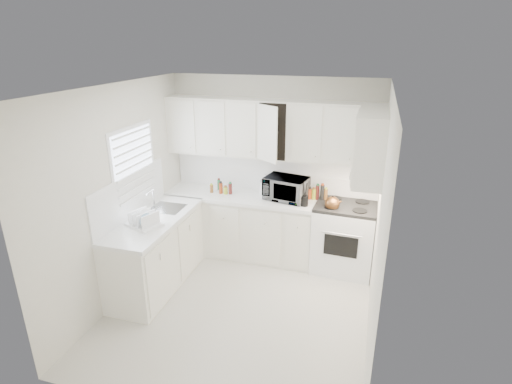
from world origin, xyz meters
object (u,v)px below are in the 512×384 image
at_px(microwave, 286,186).
at_px(rice_cooker, 269,187).
at_px(stove, 345,228).
at_px(tea_kettle, 332,202).
at_px(utensil_crock, 305,194).
at_px(dish_rack, 144,218).

distance_m(microwave, rice_cooker, 0.28).
relative_size(stove, tea_kettle, 5.23).
relative_size(microwave, utensil_crock, 1.70).
height_order(rice_cooker, dish_rack, rice_cooker).
distance_m(microwave, dish_rack, 1.97).
height_order(tea_kettle, microwave, microwave).
relative_size(tea_kettle, microwave, 0.41).
xyz_separation_m(stove, microwave, (-0.85, 0.04, 0.52)).
bearing_deg(rice_cooker, microwave, -24.93).
bearing_deg(microwave, tea_kettle, -5.72).
bearing_deg(rice_cooker, utensil_crock, -34.88).
bearing_deg(stove, utensil_crock, -163.01).
height_order(microwave, utensil_crock, microwave).
relative_size(stove, utensil_crock, 3.67).
distance_m(rice_cooker, dish_rack, 1.83).
xyz_separation_m(utensil_crock, dish_rack, (-1.74, -1.16, -0.06)).
xyz_separation_m(microwave, utensil_crock, (0.29, -0.17, -0.03)).
xyz_separation_m(stove, utensil_crock, (-0.55, -0.14, 0.50)).
relative_size(microwave, dish_rack, 1.48).
bearing_deg(rice_cooker, dish_rack, -142.53).
height_order(tea_kettle, utensil_crock, utensil_crock).
xyz_separation_m(stove, tea_kettle, (-0.18, -0.16, 0.43)).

